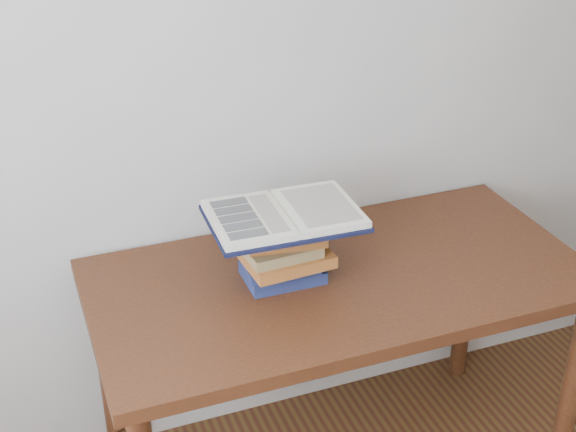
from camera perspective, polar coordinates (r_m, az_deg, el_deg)
name	(u,v)px	position (r m, az deg, el deg)	size (l,w,h in m)	color
desk	(339,303)	(2.31, 3.66, -6.19)	(1.40, 0.70, 0.75)	#4E2513
book_stack	(282,249)	(2.18, -0.45, -2.36)	(0.27, 0.22, 0.19)	#182349
open_book	(284,215)	(2.13, -0.26, 0.04)	(0.41, 0.29, 0.03)	black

